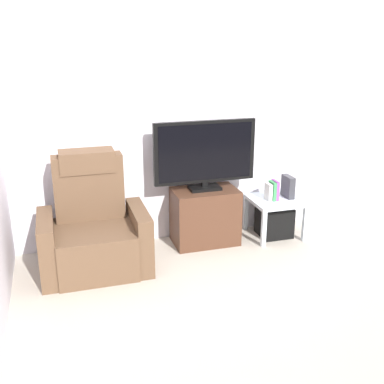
# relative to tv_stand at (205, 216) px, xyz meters

# --- Properties ---
(ground_plane) EXTENTS (6.40, 6.40, 0.00)m
(ground_plane) POSITION_rel_tv_stand_xyz_m (-0.06, -0.86, -0.29)
(ground_plane) COLOR #B2A899
(wall_back) EXTENTS (6.40, 0.06, 2.60)m
(wall_back) POSITION_rel_tv_stand_xyz_m (-0.06, 0.27, 1.01)
(wall_back) COLOR silver
(wall_back) RESTS_ON ground
(tv_stand) EXTENTS (0.67, 0.42, 0.58)m
(tv_stand) POSITION_rel_tv_stand_xyz_m (0.00, 0.00, 0.00)
(tv_stand) COLOR #4C2D1E
(tv_stand) RESTS_ON ground
(television) EXTENTS (1.05, 0.20, 0.71)m
(television) POSITION_rel_tv_stand_xyz_m (0.00, 0.02, 0.67)
(television) COLOR black
(television) RESTS_ON tv_stand
(recliner_armchair) EXTENTS (0.98, 0.78, 1.08)m
(recliner_armchair) POSITION_rel_tv_stand_xyz_m (-1.17, -0.22, 0.08)
(recliner_armchair) COLOR brown
(recliner_armchair) RESTS_ON ground
(side_table) EXTENTS (0.54, 0.54, 0.42)m
(side_table) POSITION_rel_tv_stand_xyz_m (0.79, -0.04, 0.06)
(side_table) COLOR silver
(side_table) RESTS_ON ground
(subwoofer_box) EXTENTS (0.33, 0.33, 0.33)m
(subwoofer_box) POSITION_rel_tv_stand_xyz_m (0.79, -0.04, -0.13)
(subwoofer_box) COLOR black
(subwoofer_box) RESTS_ON ground
(book_leftmost) EXTENTS (0.04, 0.13, 0.18)m
(book_leftmost) POSITION_rel_tv_stand_xyz_m (0.69, -0.06, 0.22)
(book_leftmost) COLOR white
(book_leftmost) RESTS_ON side_table
(book_middle) EXTENTS (0.04, 0.13, 0.20)m
(book_middle) POSITION_rel_tv_stand_xyz_m (0.73, -0.06, 0.23)
(book_middle) COLOR #388C4C
(book_middle) RESTS_ON side_table
(book_rightmost) EXTENTS (0.03, 0.14, 0.21)m
(book_rightmost) POSITION_rel_tv_stand_xyz_m (0.76, -0.06, 0.23)
(book_rightmost) COLOR purple
(book_rightmost) RESTS_ON side_table
(game_console) EXTENTS (0.07, 0.20, 0.24)m
(game_console) POSITION_rel_tv_stand_xyz_m (0.93, -0.03, 0.25)
(game_console) COLOR #333338
(game_console) RESTS_ON side_table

